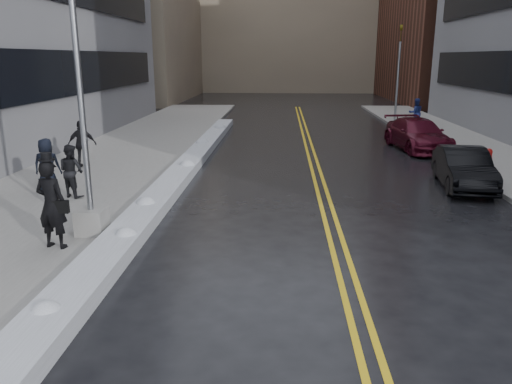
# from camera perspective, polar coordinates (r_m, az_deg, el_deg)

# --- Properties ---
(ground) EXTENTS (160.00, 160.00, 0.00)m
(ground) POSITION_cam_1_polar(r_m,az_deg,el_deg) (10.00, -4.09, -9.76)
(ground) COLOR black
(ground) RESTS_ON ground
(sidewalk_west) EXTENTS (5.50, 50.00, 0.15)m
(sidewalk_west) POSITION_cam_1_polar(r_m,az_deg,el_deg) (20.64, -16.70, 2.97)
(sidewalk_west) COLOR gray
(sidewalk_west) RESTS_ON ground
(lane_line_left) EXTENTS (0.12, 50.00, 0.01)m
(lane_line_left) POSITION_cam_1_polar(r_m,az_deg,el_deg) (19.49, 6.39, 2.62)
(lane_line_left) COLOR gold
(lane_line_left) RESTS_ON ground
(lane_line_right) EXTENTS (0.12, 50.00, 0.01)m
(lane_line_right) POSITION_cam_1_polar(r_m,az_deg,el_deg) (19.51, 7.27, 2.60)
(lane_line_right) COLOR gold
(lane_line_right) RESTS_ON ground
(snow_ridge) EXTENTS (0.90, 30.00, 0.34)m
(snow_ridge) POSITION_cam_1_polar(r_m,az_deg,el_deg) (17.84, -8.81, 1.91)
(snow_ridge) COLOR silver
(snow_ridge) RESTS_ON ground
(building_west_far) EXTENTS (14.00, 22.00, 18.00)m
(building_west_far) POSITION_cam_1_polar(r_m,az_deg,el_deg) (55.76, -15.32, 19.60)
(building_west_far) COLOR gray
(building_west_far) RESTS_ON ground
(building_far) EXTENTS (36.00, 16.00, 22.00)m
(building_far) POSITION_cam_1_polar(r_m,az_deg,el_deg) (69.33, 3.93, 20.76)
(building_far) COLOR gray
(building_far) RESTS_ON ground
(lamppost) EXTENTS (0.65, 0.65, 7.62)m
(lamppost) POSITION_cam_1_polar(r_m,az_deg,el_deg) (11.99, -19.08, 6.31)
(lamppost) COLOR gray
(lamppost) RESTS_ON sidewalk_west
(fire_hydrant) EXTENTS (0.26, 0.26, 0.73)m
(fire_hydrant) POSITION_cam_1_polar(r_m,az_deg,el_deg) (20.87, 25.02, 3.64)
(fire_hydrant) COLOR maroon
(fire_hydrant) RESTS_ON sidewalk_east
(traffic_signal) EXTENTS (0.16, 0.20, 6.00)m
(traffic_signal) POSITION_cam_1_polar(r_m,az_deg,el_deg) (33.81, 15.95, 13.24)
(traffic_signal) COLOR gray
(traffic_signal) RESTS_ON sidewalk_east
(pedestrian_fedora) EXTENTS (0.80, 0.61, 1.96)m
(pedestrian_fedora) POSITION_cam_1_polar(r_m,az_deg,el_deg) (11.64, -22.32, -1.34)
(pedestrian_fedora) COLOR black
(pedestrian_fedora) RESTS_ON sidewalk_west
(pedestrian_b) EXTENTS (0.96, 0.88, 1.59)m
(pedestrian_b) POSITION_cam_1_polar(r_m,az_deg,el_deg) (15.78, -20.35, 2.28)
(pedestrian_b) COLOR black
(pedestrian_b) RESTS_ON sidewalk_west
(pedestrian_c) EXTENTS (0.86, 0.61, 1.66)m
(pedestrian_c) POSITION_cam_1_polar(r_m,az_deg,el_deg) (16.74, -22.77, 2.86)
(pedestrian_c) COLOR black
(pedestrian_c) RESTS_ON sidewalk_west
(pedestrian_d) EXTENTS (1.09, 0.58, 1.77)m
(pedestrian_d) POSITION_cam_1_polar(r_m,az_deg,el_deg) (19.96, -19.24, 5.18)
(pedestrian_d) COLOR black
(pedestrian_d) RESTS_ON sidewalk_west
(pedestrian_east) EXTENTS (0.86, 0.69, 1.70)m
(pedestrian_east) POSITION_cam_1_polar(r_m,az_deg,el_deg) (31.48, 17.79, 8.61)
(pedestrian_east) COLOR navy
(pedestrian_east) RESTS_ON sidewalk_east
(car_black) EXTENTS (1.85, 4.15, 1.32)m
(car_black) POSITION_cam_1_polar(r_m,az_deg,el_deg) (17.87, 22.63, 2.54)
(car_black) COLOR black
(car_black) RESTS_ON ground
(car_maroon) EXTENTS (2.58, 5.14, 1.43)m
(car_maroon) POSITION_cam_1_polar(r_m,az_deg,el_deg) (24.58, 17.99, 6.27)
(car_maroon) COLOR #480B1B
(car_maroon) RESTS_ON ground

